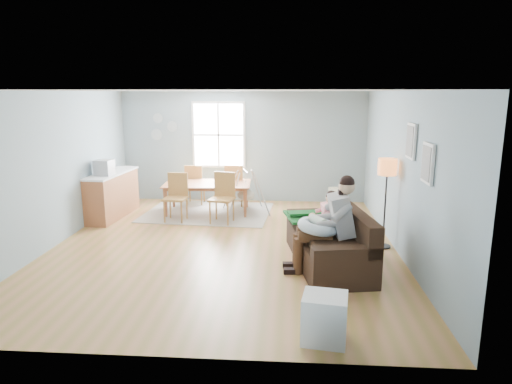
# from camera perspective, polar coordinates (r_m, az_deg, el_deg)

# --- Properties ---
(room) EXTENTS (8.40, 9.40, 3.90)m
(room) POSITION_cam_1_polar(r_m,az_deg,el_deg) (7.74, -4.25, 10.45)
(room) COLOR #A17C39
(window) EXTENTS (1.32, 0.08, 1.62)m
(window) POSITION_cam_1_polar(r_m,az_deg,el_deg) (11.30, -4.69, 7.13)
(window) COLOR white
(window) RESTS_ON room
(pictures) EXTENTS (0.05, 1.34, 0.74)m
(pictures) POSITION_cam_1_polar(r_m,az_deg,el_deg) (6.91, 19.68, 4.79)
(pictures) COLOR white
(pictures) RESTS_ON room
(wall_plates) EXTENTS (0.67, 0.02, 0.66)m
(wall_plates) POSITION_cam_1_polar(r_m,az_deg,el_deg) (11.59, -11.64, 7.94)
(wall_plates) COLOR #93A7B0
(wall_plates) RESTS_ON room
(sofa) EXTENTS (1.32, 2.37, 0.91)m
(sofa) POSITION_cam_1_polar(r_m,az_deg,el_deg) (7.39, 9.45, -6.40)
(sofa) COLOR black
(sofa) RESTS_ON room
(green_throw) EXTENTS (1.17, 1.01, 0.04)m
(green_throw) POSITION_cam_1_polar(r_m,az_deg,el_deg) (7.99, 7.56, -2.99)
(green_throw) COLOR #155D20
(green_throw) RESTS_ON sofa
(beige_pillow) EXTENTS (0.28, 0.53, 0.51)m
(beige_pillow) POSITION_cam_1_polar(r_m,az_deg,el_deg) (7.85, 10.14, -1.56)
(beige_pillow) COLOR #BFB592
(beige_pillow) RESTS_ON sofa
(father) EXTENTS (1.07, 0.51, 1.49)m
(father) POSITION_cam_1_polar(r_m,az_deg,el_deg) (6.92, 9.14, -3.60)
(father) COLOR gray
(father) RESTS_ON sofa
(nursing_pillow) EXTENTS (0.67, 0.65, 0.25)m
(nursing_pillow) POSITION_cam_1_polar(r_m,az_deg,el_deg) (6.90, 7.74, -4.29)
(nursing_pillow) COLOR silver
(nursing_pillow) RESTS_ON father
(infant) EXTENTS (0.29, 0.41, 0.15)m
(infant) POSITION_cam_1_polar(r_m,az_deg,el_deg) (6.91, 7.62, -3.51)
(infant) COLOR silver
(infant) RESTS_ON nursing_pillow
(toddler) EXTENTS (0.59, 0.32, 0.91)m
(toddler) POSITION_cam_1_polar(r_m,az_deg,el_deg) (7.43, 8.54, -2.64)
(toddler) COLOR white
(toddler) RESTS_ON sofa
(floor_lamp) EXTENTS (0.32, 0.32, 1.57)m
(floor_lamp) POSITION_cam_1_polar(r_m,az_deg,el_deg) (8.10, 16.06, 2.11)
(floor_lamp) COLOR black
(floor_lamp) RESTS_ON room
(storage_cube) EXTENTS (0.54, 0.49, 0.53)m
(storage_cube) POSITION_cam_1_polar(r_m,az_deg,el_deg) (5.21, 8.46, -15.32)
(storage_cube) COLOR white
(storage_cube) RESTS_ON room
(rug) EXTENTS (2.91, 2.30, 0.01)m
(rug) POSITION_cam_1_polar(r_m,az_deg,el_deg) (10.42, -6.03, -2.54)
(rug) COLOR #9C978E
(rug) RESTS_ON room
(dining_table) EXTENTS (1.98, 1.17, 0.68)m
(dining_table) POSITION_cam_1_polar(r_m,az_deg,el_deg) (10.34, -6.07, -0.76)
(dining_table) COLOR brown
(dining_table) RESTS_ON rug
(chair_sw) EXTENTS (0.49, 0.49, 1.01)m
(chair_sw) POSITION_cam_1_polar(r_m,az_deg,el_deg) (9.78, -9.90, -0.18)
(chair_sw) COLOR #946133
(chair_sw) RESTS_ON rug
(chair_se) EXTENTS (0.55, 0.55, 1.05)m
(chair_se) POSITION_cam_1_polar(r_m,az_deg,el_deg) (9.52, -4.13, -0.21)
(chair_se) COLOR #946133
(chair_se) RESTS_ON rug
(chair_nw) EXTENTS (0.44, 0.44, 0.98)m
(chair_nw) POSITION_cam_1_polar(r_m,az_deg,el_deg) (11.06, -7.69, 1.24)
(chair_nw) COLOR #946133
(chair_nw) RESTS_ON rug
(chair_ne) EXTENTS (0.50, 0.50, 1.00)m
(chair_ne) POSITION_cam_1_polar(r_m,az_deg,el_deg) (10.83, -2.67, 1.19)
(chair_ne) COLOR #946133
(chair_ne) RESTS_ON rug
(counter) EXTENTS (0.64, 1.79, 0.98)m
(counter) POSITION_cam_1_polar(r_m,az_deg,el_deg) (10.41, -17.49, -0.28)
(counter) COLOR brown
(counter) RESTS_ON room
(monitor) EXTENTS (0.37, 0.36, 0.32)m
(monitor) POSITION_cam_1_polar(r_m,az_deg,el_deg) (10.00, -18.48, 2.92)
(monitor) COLOR #A1A0A5
(monitor) RESTS_ON counter
(baby_swing) EXTENTS (1.15, 1.17, 0.96)m
(baby_swing) POSITION_cam_1_polar(r_m,az_deg,el_deg) (10.24, -1.27, -0.30)
(baby_swing) COLOR #A1A0A5
(baby_swing) RESTS_ON room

